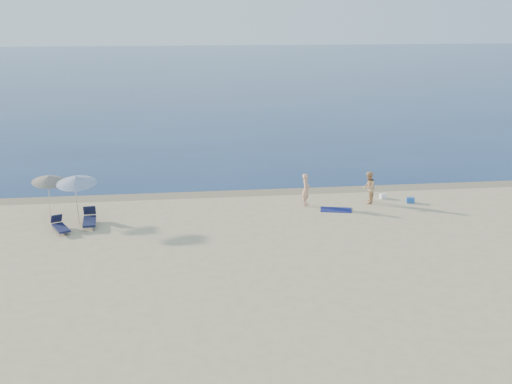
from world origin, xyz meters
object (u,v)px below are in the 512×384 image
person_right (369,188)px  blue_cooler (410,200)px  person_left (306,190)px  umbrella_near (76,180)px

person_right → blue_cooler: (2.37, -0.24, -0.75)m
person_left → person_right: size_ratio=0.99×
blue_cooler → person_right: bearing=-175.3°
blue_cooler → umbrella_near: (-17.93, -1.19, 2.09)m
umbrella_near → person_right: bearing=9.9°
person_right → blue_cooler: size_ratio=4.19×
person_right → umbrella_near: size_ratio=0.69×
person_left → person_right: (3.54, -0.06, 0.01)m
umbrella_near → person_left: bearing=11.7°
blue_cooler → umbrella_near: umbrella_near is taller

